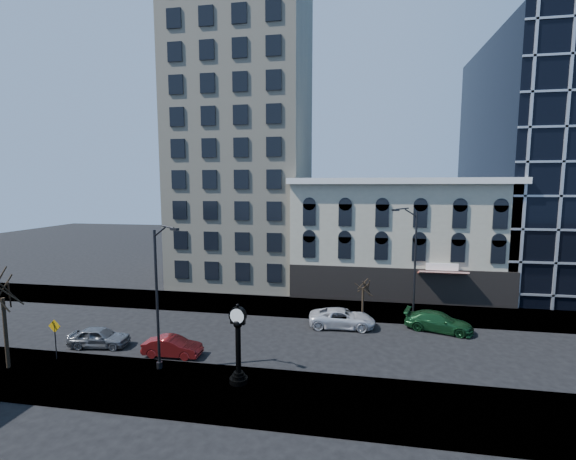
% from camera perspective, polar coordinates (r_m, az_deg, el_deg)
% --- Properties ---
extents(ground, '(160.00, 160.00, 0.00)m').
position_cam_1_polar(ground, '(31.08, -5.08, -15.60)').
color(ground, black).
rests_on(ground, ground).
extents(sidewalk_far, '(160.00, 6.00, 0.12)m').
position_cam_1_polar(sidewalk_far, '(38.38, -1.97, -11.12)').
color(sidewalk_far, gray).
rests_on(sidewalk_far, ground).
extents(sidewalk_near, '(160.00, 6.00, 0.12)m').
position_cam_1_polar(sidewalk_near, '(24.16, -10.33, -22.37)').
color(sidewalk_near, gray).
rests_on(sidewalk_near, ground).
extents(cream_tower, '(15.90, 15.40, 42.50)m').
position_cam_1_polar(cream_tower, '(49.23, -6.62, 15.39)').
color(cream_tower, beige).
rests_on(cream_tower, ground).
extents(victorian_row, '(22.60, 11.19, 12.50)m').
position_cam_1_polar(victorian_row, '(44.30, 15.55, -1.10)').
color(victorian_row, '#B7B096').
rests_on(victorian_row, ground).
extents(glass_office, '(20.00, 20.15, 28.00)m').
position_cam_1_polar(glass_office, '(54.59, 36.83, 7.66)').
color(glass_office, black).
rests_on(glass_office, ground).
extents(street_clock, '(1.09, 1.09, 4.80)m').
position_cam_1_polar(street_clock, '(23.74, -7.38, -16.85)').
color(street_clock, black).
rests_on(street_clock, sidewalk_near).
extents(street_lamp_near, '(2.28, 1.23, 9.42)m').
position_cam_1_polar(street_lamp_near, '(24.66, -18.09, -4.21)').
color(street_lamp_near, black).
rests_on(street_lamp_near, sidewalk_near).
extents(street_lamp_far, '(2.51, 1.01, 9.95)m').
position_cam_1_polar(street_lamp_far, '(34.14, 17.35, -0.60)').
color(street_lamp_far, black).
rests_on(street_lamp_far, sidewalk_far).
extents(bare_tree_near, '(4.30, 4.30, 7.39)m').
position_cam_1_polar(bare_tree_near, '(30.16, -36.75, -6.24)').
color(bare_tree_near, '#2D2216').
rests_on(bare_tree_near, sidewalk_near).
extents(bare_tree_far, '(2.42, 2.42, 4.15)m').
position_cam_1_polar(bare_tree_far, '(35.09, 11.08, -7.52)').
color(bare_tree_far, '#2D2216').
rests_on(bare_tree_far, sidewalk_far).
extents(warning_sign, '(0.89, 0.07, 2.74)m').
position_cam_1_polar(warning_sign, '(30.76, -31.26, -12.80)').
color(warning_sign, black).
rests_on(warning_sign, sidewalk_near).
extents(car_near_a, '(4.45, 2.28, 1.45)m').
position_cam_1_polar(car_near_a, '(32.25, -26.17, -14.04)').
color(car_near_a, '#595B60').
rests_on(car_near_a, ground).
extents(car_near_b, '(4.07, 1.50, 1.33)m').
position_cam_1_polar(car_near_b, '(28.89, -16.73, -16.20)').
color(car_near_b, maroon).
rests_on(car_near_b, ground).
extents(car_far_a, '(5.54, 2.72, 1.52)m').
position_cam_1_polar(car_far_a, '(33.13, 8.01, -12.81)').
color(car_far_a, silver).
rests_on(car_far_a, ground).
extents(car_far_b, '(5.63, 3.54, 1.52)m').
position_cam_1_polar(car_far_b, '(34.29, 21.39, -12.52)').
color(car_far_b, '#143F1E').
rests_on(car_far_b, ground).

